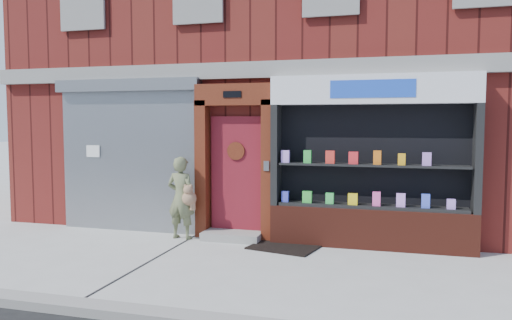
% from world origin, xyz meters
% --- Properties ---
extents(ground, '(80.00, 80.00, 0.00)m').
position_xyz_m(ground, '(0.00, 0.00, 0.00)').
color(ground, '#9E9E99').
rests_on(ground, ground).
extents(curb, '(60.00, 0.30, 0.12)m').
position_xyz_m(curb, '(0.00, -2.15, 0.06)').
color(curb, gray).
rests_on(curb, ground).
extents(building, '(12.00, 8.16, 8.00)m').
position_xyz_m(building, '(-0.00, 5.99, 4.00)').
color(building, '#5B1814').
rests_on(building, ground).
extents(shutter_bay, '(3.10, 0.30, 3.04)m').
position_xyz_m(shutter_bay, '(-3.00, 1.93, 1.72)').
color(shutter_bay, gray).
rests_on(shutter_bay, ground).
extents(red_door_bay, '(1.52, 0.58, 2.90)m').
position_xyz_m(red_door_bay, '(-0.75, 1.86, 1.46)').
color(red_door_bay, '#4B190C').
rests_on(red_door_bay, ground).
extents(pharmacy_bay, '(3.50, 0.41, 3.00)m').
position_xyz_m(pharmacy_bay, '(1.75, 1.81, 1.37)').
color(pharmacy_bay, '#571F14').
rests_on(pharmacy_bay, ground).
extents(woman, '(0.62, 0.43, 1.55)m').
position_xyz_m(woman, '(-1.70, 1.55, 0.78)').
color(woman, '#646B46').
rests_on(woman, ground).
extents(doormat, '(1.28, 1.02, 0.03)m').
position_xyz_m(doormat, '(0.30, 1.37, 0.01)').
color(doormat, black).
rests_on(doormat, ground).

